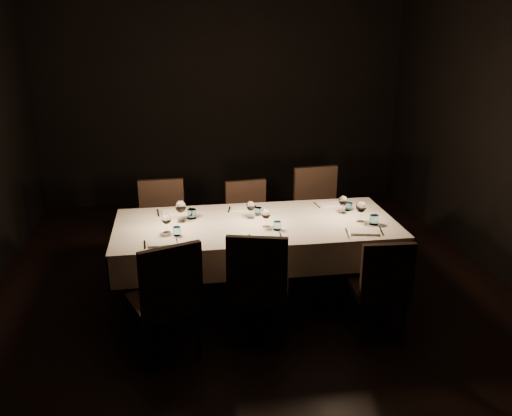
{
  "coord_description": "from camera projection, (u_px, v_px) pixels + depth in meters",
  "views": [
    {
      "loc": [
        -0.69,
        -4.51,
        2.47
      ],
      "look_at": [
        0.0,
        0.0,
        0.9
      ],
      "focal_mm": 38.0,
      "sensor_mm": 36.0,
      "label": 1
    }
  ],
  "objects": [
    {
      "name": "chair_near_right",
      "position": [
        382.0,
        284.0,
        4.33
      ],
      "size": [
        0.44,
        0.44,
        0.87
      ],
      "rotation": [
        0.0,
        0.0,
        3.09
      ],
      "color": "black",
      "rests_on": "ground"
    },
    {
      "name": "chair_near_center",
      "position": [
        258.0,
        283.0,
        4.24
      ],
      "size": [
        0.56,
        0.56,
        0.97
      ],
      "rotation": [
        0.0,
        0.0,
        2.89
      ],
      "color": "black",
      "rests_on": "ground"
    },
    {
      "name": "place_setting_near_center",
      "position": [
        268.0,
        224.0,
        4.65
      ],
      "size": [
        0.31,
        0.4,
        0.17
      ],
      "rotation": [
        0.0,
        0.0,
        -0.07
      ],
      "color": "white",
      "rests_on": "dining_table"
    },
    {
      "name": "place_setting_far_right",
      "position": [
        340.0,
        203.0,
        5.17
      ],
      "size": [
        0.32,
        0.4,
        0.17
      ],
      "rotation": [
        0.0,
        0.0,
        0.09
      ],
      "color": "white",
      "rests_on": "dining_table"
    },
    {
      "name": "chair_far_left",
      "position": [
        163.0,
        223.0,
        5.54
      ],
      "size": [
        0.47,
        0.47,
        0.95
      ],
      "rotation": [
        0.0,
        0.0,
        0.02
      ],
      "color": "black",
      "rests_on": "ground"
    },
    {
      "name": "room",
      "position": [
        256.0,
        142.0,
        4.63
      ],
      "size": [
        5.01,
        6.01,
        3.01
      ],
      "color": "black",
      "rests_on": "ground"
    },
    {
      "name": "chair_far_right",
      "position": [
        318.0,
        210.0,
        5.84
      ],
      "size": [
        0.52,
        0.52,
        1.0
      ],
      "rotation": [
        0.0,
        0.0,
        0.09
      ],
      "color": "black",
      "rests_on": "ground"
    },
    {
      "name": "chair_near_left",
      "position": [
        167.0,
        296.0,
        4.03
      ],
      "size": [
        0.6,
        0.6,
        0.98
      ],
      "rotation": [
        0.0,
        0.0,
        3.5
      ],
      "color": "black",
      "rests_on": "ground"
    },
    {
      "name": "dining_table",
      "position": [
        256.0,
        230.0,
        4.89
      ],
      "size": [
        2.52,
        1.12,
        0.76
      ],
      "color": "black",
      "rests_on": "ground"
    },
    {
      "name": "place_setting_far_left",
      "position": [
        181.0,
        210.0,
        4.95
      ],
      "size": [
        0.37,
        0.42,
        0.2
      ],
      "rotation": [
        0.0,
        0.0,
        0.07
      ],
      "color": "white",
      "rests_on": "dining_table"
    },
    {
      "name": "place_setting_near_left",
      "position": [
        167.0,
        229.0,
        4.53
      ],
      "size": [
        0.31,
        0.39,
        0.17
      ],
      "rotation": [
        0.0,
        0.0,
        0.07
      ],
      "color": "white",
      "rests_on": "dining_table"
    },
    {
      "name": "place_setting_near_right",
      "position": [
        365.0,
        217.0,
        4.78
      ],
      "size": [
        0.37,
        0.42,
        0.2
      ],
      "rotation": [
        0.0,
        0.0,
        -0.21
      ],
      "color": "white",
      "rests_on": "dining_table"
    },
    {
      "name": "chair_far_center",
      "position": [
        248.0,
        220.0,
        5.69
      ],
      "size": [
        0.48,
        0.48,
        0.9
      ],
      "rotation": [
        0.0,
        0.0,
        0.12
      ],
      "color": "black",
      "rests_on": "ground"
    },
    {
      "name": "place_setting_far_center",
      "position": [
        250.0,
        208.0,
        5.05
      ],
      "size": [
        0.31,
        0.39,
        0.17
      ],
      "rotation": [
        0.0,
        0.0,
        -0.18
      ],
      "color": "white",
      "rests_on": "dining_table"
    }
  ]
}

